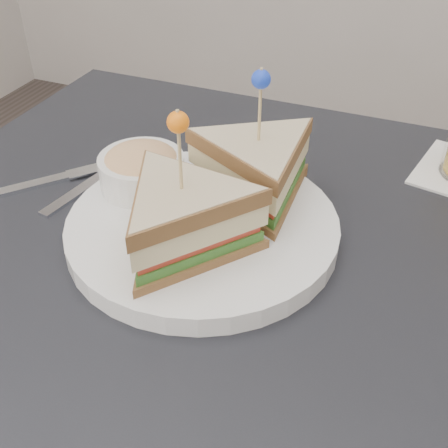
# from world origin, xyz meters

# --- Properties ---
(table) EXTENTS (0.80, 0.80, 0.75)m
(table) POSITION_xyz_m (0.00, 0.00, 0.67)
(table) COLOR black
(table) RESTS_ON ground
(plate_meal) EXTENTS (0.38, 0.38, 0.17)m
(plate_meal) POSITION_xyz_m (-0.02, 0.05, 0.80)
(plate_meal) COLOR white
(plate_meal) RESTS_ON table
(cutlery_fork) EXTENTS (0.05, 0.20, 0.01)m
(cutlery_fork) POSITION_xyz_m (-0.19, 0.11, 0.75)
(cutlery_fork) COLOR silver
(cutlery_fork) RESTS_ON table
(cutlery_knife) EXTENTS (0.14, 0.17, 0.01)m
(cutlery_knife) POSITION_xyz_m (-0.23, 0.09, 0.75)
(cutlery_knife) COLOR white
(cutlery_knife) RESTS_ON table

